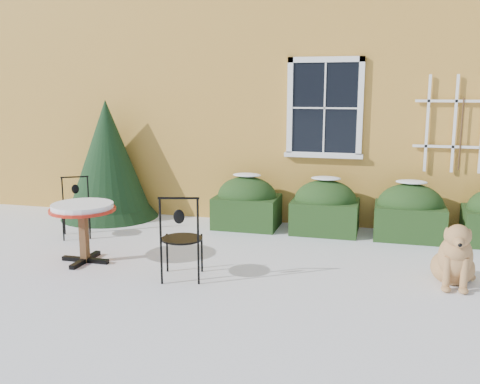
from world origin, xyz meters
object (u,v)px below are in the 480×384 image
(patio_chair_near, at_px, (181,237))
(patio_chair_far, at_px, (76,207))
(evergreen_shrub, at_px, (108,171))
(dog, at_px, (454,259))
(bistro_table, at_px, (83,214))

(patio_chair_near, relative_size, patio_chair_far, 1.13)
(patio_chair_far, bearing_deg, evergreen_shrub, 65.37)
(evergreen_shrub, relative_size, dog, 2.34)
(evergreen_shrub, height_order, patio_chair_far, evergreen_shrub)
(patio_chair_near, bearing_deg, patio_chair_far, -45.15)
(bistro_table, xyz_separation_m, patio_chair_near, (1.49, -0.27, -0.14))
(evergreen_shrub, xyz_separation_m, patio_chair_far, (0.13, -1.30, -0.38))
(bistro_table, height_order, patio_chair_far, patio_chair_far)
(evergreen_shrub, distance_m, dog, 6.00)
(patio_chair_far, bearing_deg, bistro_table, -84.56)
(bistro_table, relative_size, dog, 0.96)
(patio_chair_far, bearing_deg, dog, -38.57)
(bistro_table, height_order, patio_chair_near, patio_chair_near)
(evergreen_shrub, xyz_separation_m, bistro_table, (0.95, -2.43, -0.18))
(bistro_table, bearing_deg, dog, 4.29)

